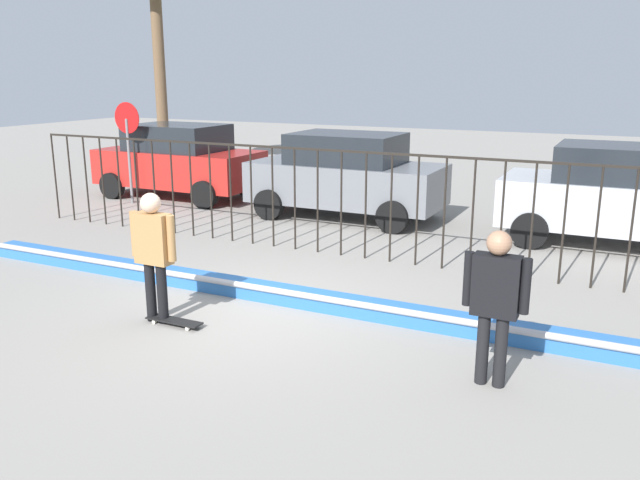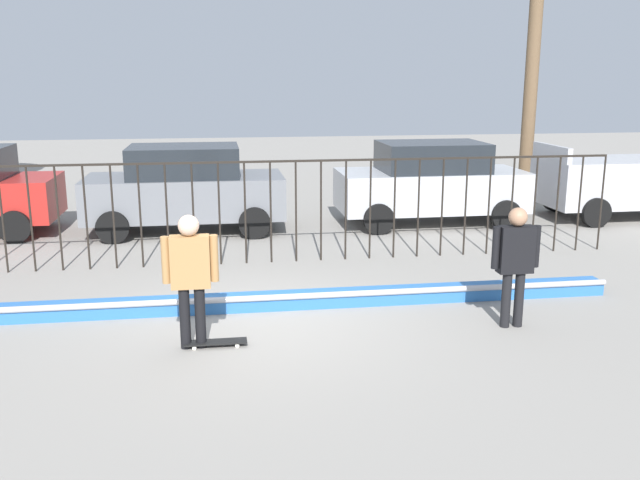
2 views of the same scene
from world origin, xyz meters
name	(u,v)px [view 1 (image 1 of 2)]	position (x,y,z in m)	size (l,w,h in m)	color
ground_plane	(247,311)	(0.00, 0.00, 0.00)	(60.00, 60.00, 0.00)	gray
bowl_coping_ledge	(267,291)	(0.00, 0.53, 0.12)	(11.00, 0.40, 0.27)	#2D6BB7
perimeter_fence	(341,192)	(0.00, 3.16, 1.16)	(14.04, 0.04, 1.90)	black
skateboarder	(153,246)	(-0.86, -0.84, 1.04)	(0.70, 0.26, 1.73)	black
skateboard	(174,321)	(-0.58, -0.86, 0.06)	(0.80, 0.20, 0.07)	black
camera_operator	(496,294)	(3.48, -0.72, 1.01)	(0.68, 0.25, 1.68)	black
parked_car_red	(179,160)	(-6.13, 6.44, 0.97)	(4.30, 2.12, 1.90)	#B2231E
parked_car_gray	(346,175)	(-1.19, 6.09, 0.97)	(4.30, 2.12, 1.90)	slate
parked_car_silver	(621,195)	(4.44, 6.10, 0.97)	(4.30, 2.12, 1.90)	#B7BABF
stop_sign	(128,139)	(-6.73, 5.27, 1.62)	(0.76, 0.07, 2.50)	slate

